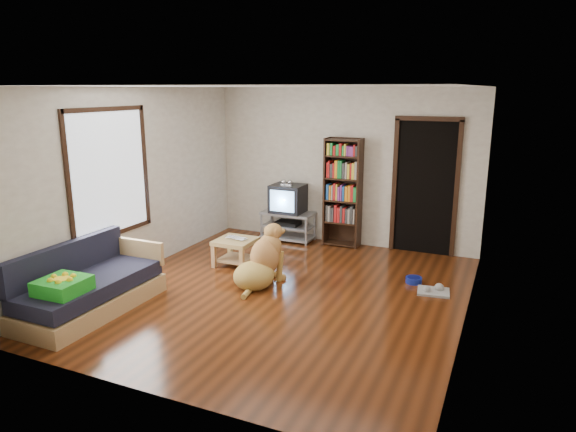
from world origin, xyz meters
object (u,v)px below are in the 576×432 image
at_px(dog, 262,263).
at_px(dog_bowl, 414,280).
at_px(grey_rag, 433,292).
at_px(crt_tv, 289,198).
at_px(bookshelf, 343,187).
at_px(sofa, 89,289).
at_px(green_cushion, 63,286).
at_px(coffee_table, 235,247).
at_px(tv_stand, 288,225).
at_px(laptop, 234,239).

bearing_deg(dog, dog_bowl, 25.26).
bearing_deg(grey_rag, crt_tv, 151.71).
distance_m(crt_tv, bookshelf, 0.99).
height_order(sofa, dog, dog).
height_order(dog_bowl, crt_tv, crt_tv).
height_order(crt_tv, dog, crt_tv).
height_order(green_cushion, coffee_table, green_cushion).
distance_m(green_cushion, bookshelf, 4.60).
height_order(tv_stand, bookshelf, bookshelf).
bearing_deg(bookshelf, crt_tv, -175.68).
distance_m(green_cushion, laptop, 2.65).
relative_size(grey_rag, crt_tv, 0.69).
bearing_deg(laptop, bookshelf, 64.57).
bearing_deg(crt_tv, tv_stand, -90.00).
height_order(tv_stand, crt_tv, crt_tv).
distance_m(dog_bowl, dog, 2.09).
bearing_deg(dog_bowl, sofa, -144.03).
bearing_deg(dog_bowl, bookshelf, 138.68).
distance_m(grey_rag, bookshelf, 2.52).
bearing_deg(dog_bowl, dog, -154.74).
bearing_deg(bookshelf, dog_bowl, -41.32).
bearing_deg(tv_stand, dog, -75.62).
bearing_deg(sofa, dog, 46.18).
xyz_separation_m(green_cushion, dog, (1.38, 2.05, -0.19)).
distance_m(green_cushion, coffee_table, 2.68).
bearing_deg(laptop, grey_rag, 11.48).
bearing_deg(tv_stand, bookshelf, 5.63).
distance_m(crt_tv, sofa, 3.81).
relative_size(grey_rag, dog, 0.39).
distance_m(laptop, dog, 0.88).
xyz_separation_m(green_cushion, sofa, (-0.12, 0.48, -0.24)).
xyz_separation_m(bookshelf, dog, (-0.42, -2.16, -0.69)).
bearing_deg(sofa, crt_tv, 75.07).
xyz_separation_m(green_cushion, tv_stand, (0.85, 4.11, -0.23)).
height_order(crt_tv, bookshelf, bookshelf).
distance_m(green_cushion, sofa, 0.55).
bearing_deg(laptop, green_cushion, -95.55).
height_order(green_cushion, dog_bowl, green_cushion).
bearing_deg(dog, sofa, -133.82).
bearing_deg(coffee_table, tv_stand, 83.19).
xyz_separation_m(laptop, tv_stand, (0.18, 1.55, -0.14)).
xyz_separation_m(green_cushion, bookshelf, (1.80, 4.20, 0.50)).
distance_m(grey_rag, crt_tv, 3.15).
distance_m(coffee_table, dog, 0.89).
distance_m(laptop, tv_stand, 1.57).
bearing_deg(crt_tv, dog, -75.77).
xyz_separation_m(dog_bowl, bookshelf, (-1.45, 1.28, 0.96)).
height_order(dog_bowl, tv_stand, tv_stand).
height_order(laptop, crt_tv, crt_tv).
xyz_separation_m(grey_rag, crt_tv, (-2.70, 1.45, 0.73)).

